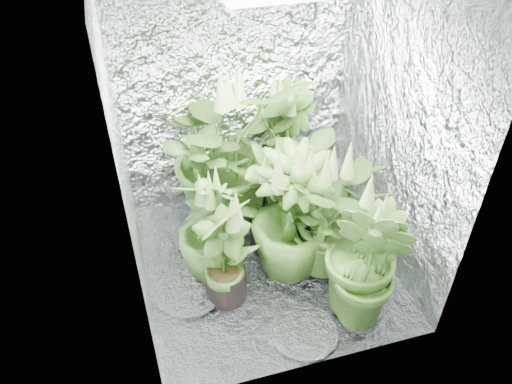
{
  "coord_description": "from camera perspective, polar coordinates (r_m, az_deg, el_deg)",
  "views": [
    {
      "loc": [
        -0.73,
        -2.25,
        2.49
      ],
      "look_at": [
        -0.08,
        0.0,
        0.64
      ],
      "focal_mm": 35.0,
      "sensor_mm": 36.0,
      "label": 1
    }
  ],
  "objects": [
    {
      "name": "plant_b",
      "position": [
        3.29,
        1.48,
        -1.26
      ],
      "size": [
        0.59,
        0.59,
        0.88
      ],
      "rotation": [
        0.0,
        0.0,
        0.71
      ],
      "color": "black",
      "rests_on": "ground"
    },
    {
      "name": "walls",
      "position": [
        2.79,
        1.54,
        6.01
      ],
      "size": [
        1.62,
        1.62,
        2.0
      ],
      "color": "silver",
      "rests_on": "ground"
    },
    {
      "name": "plant_d",
      "position": [
        3.12,
        -5.22,
        -4.21
      ],
      "size": [
        0.57,
        0.57,
        0.86
      ],
      "rotation": [
        0.0,
        0.0,
        2.72
      ],
      "color": "black",
      "rests_on": "ground"
    },
    {
      "name": "ground",
      "position": [
        3.43,
        1.26,
        -8.26
      ],
      "size": [
        1.6,
        1.6,
        0.0
      ],
      "primitive_type": "plane",
      "color": "silver",
      "rests_on": "ground"
    },
    {
      "name": "plant_f",
      "position": [
        2.98,
        -3.66,
        -7.01
      ],
      "size": [
        0.56,
        0.56,
        0.85
      ],
      "rotation": [
        0.0,
        0.0,
        3.79
      ],
      "color": "black",
      "rests_on": "ground"
    },
    {
      "name": "circulation_fan",
      "position": [
        3.76,
        8.83,
        -1.09
      ],
      "size": [
        0.17,
        0.26,
        0.31
      ],
      "rotation": [
        0.0,
        0.0,
        -0.39
      ],
      "color": "black",
      "rests_on": "ground"
    },
    {
      "name": "plant_c",
      "position": [
        3.64,
        2.88,
        4.86
      ],
      "size": [
        0.59,
        0.59,
        1.05
      ],
      "rotation": [
        0.0,
        0.0,
        1.7
      ],
      "color": "black",
      "rests_on": "ground"
    },
    {
      "name": "plant_g",
      "position": [
        2.87,
        12.59,
        -7.66
      ],
      "size": [
        0.63,
        0.63,
        1.01
      ],
      "rotation": [
        0.0,
        0.0,
        5.0
      ],
      "color": "black",
      "rests_on": "ground"
    },
    {
      "name": "plant_e",
      "position": [
        3.15,
        8.63,
        -2.73
      ],
      "size": [
        0.83,
        0.83,
        0.95
      ],
      "rotation": [
        0.0,
        0.0,
        3.07
      ],
      "color": "black",
      "rests_on": "ground"
    },
    {
      "name": "plant_h",
      "position": [
        3.11,
        4.01,
        -2.95
      ],
      "size": [
        0.56,
        0.56,
        0.99
      ],
      "rotation": [
        0.0,
        0.0,
        6.15
      ],
      "color": "black",
      "rests_on": "ground"
    },
    {
      "name": "plant_label",
      "position": [
        3.0,
        13.34,
        -10.04
      ],
      "size": [
        0.06,
        0.03,
        0.09
      ],
      "primitive_type": "cube",
      "rotation": [
        -0.21,
        0.0,
        0.16
      ],
      "color": "white",
      "rests_on": "plant_g"
    },
    {
      "name": "plant_a",
      "position": [
        3.46,
        -3.43,
        4.76
      ],
      "size": [
        1.25,
        1.25,
        1.23
      ],
      "rotation": [
        0.0,
        0.0,
        0.29
      ],
      "color": "black",
      "rests_on": "ground"
    }
  ]
}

